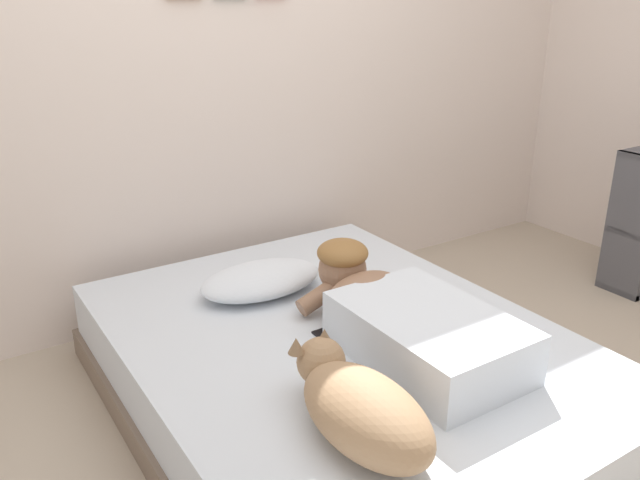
# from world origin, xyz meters

# --- Properties ---
(ground_plane) EXTENTS (12.79, 12.79, 0.00)m
(ground_plane) POSITION_xyz_m (0.00, 0.00, 0.00)
(ground_plane) COLOR tan
(back_wall) EXTENTS (4.40, 0.12, 2.50)m
(back_wall) POSITION_xyz_m (-0.00, 1.44, 1.25)
(back_wall) COLOR silver
(back_wall) RESTS_ON ground
(bed) EXTENTS (1.49, 1.97, 0.33)m
(bed) POSITION_xyz_m (-0.13, 0.29, 0.16)
(bed) COLOR #726051
(bed) RESTS_ON ground
(pillow) EXTENTS (0.52, 0.32, 0.11)m
(pillow) POSITION_xyz_m (-0.21, 0.76, 0.39)
(pillow) COLOR silver
(pillow) RESTS_ON bed
(person_lying) EXTENTS (0.43, 0.92, 0.27)m
(person_lying) POSITION_xyz_m (0.01, 0.13, 0.44)
(person_lying) COLOR silver
(person_lying) RESTS_ON bed
(dog) EXTENTS (0.26, 0.57, 0.21)m
(dog) POSITION_xyz_m (-0.42, -0.22, 0.44)
(dog) COLOR #9E7A56
(dog) RESTS_ON bed
(coffee_cup) EXTENTS (0.12, 0.09, 0.07)m
(coffee_cup) POSITION_xyz_m (0.15, 0.70, 0.37)
(coffee_cup) COLOR white
(coffee_cup) RESTS_ON bed
(cell_phone) EXTENTS (0.07, 0.14, 0.01)m
(cell_phone) POSITION_xyz_m (-0.19, 0.28, 0.34)
(cell_phone) COLOR black
(cell_phone) RESTS_ON bed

